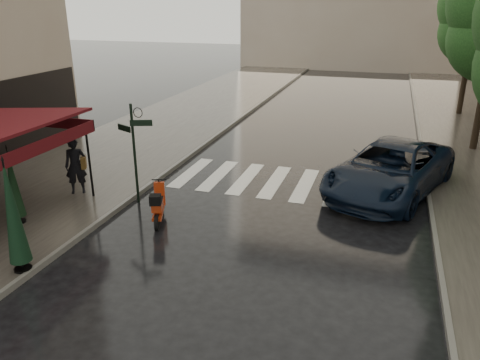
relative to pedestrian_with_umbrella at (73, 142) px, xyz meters
The scene contains 12 objects.
ground 4.71m from the pedestrian_with_umbrella, 41.37° to the right, with size 120.00×120.00×0.00m, color black.
sidewalk_near 9.37m from the pedestrian_with_umbrella, 97.71° to the left, with size 6.00×60.00×0.12m, color #38332D.
curb_near 9.46m from the pedestrian_with_umbrella, 78.76° to the left, with size 0.12×60.00×0.16m, color #595651.
curb_far 14.18m from the pedestrian_with_umbrella, 40.42° to the left, with size 0.12×60.00×0.16m, color #595651.
crosswalk 7.20m from the pedestrian_with_umbrella, 26.61° to the left, with size 7.85×3.20×0.01m.
signpost 2.07m from the pedestrian_with_umbrella, ahead, with size 1.17×0.29×3.10m.
tree_far 21.01m from the pedestrian_with_umbrella, 51.20° to the left, with size 3.80×3.80×8.16m.
pedestrian_with_umbrella is the anchor object (origin of this frame).
scooter 3.69m from the pedestrian_with_umbrella, 15.98° to the right, with size 0.79×1.55×1.07m.
parked_car 10.07m from the pedestrian_with_umbrella, 19.17° to the left, with size 2.72×5.90×1.64m, color black.
parasol_front 4.67m from the pedestrian_with_umbrella, 69.75° to the right, with size 0.48×0.48×2.70m.
parasol_back 2.44m from the pedestrian_with_umbrella, 95.67° to the right, with size 0.41×0.41×2.20m.
Camera 1 is at (5.88, -8.82, 5.84)m, focal length 35.00 mm.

